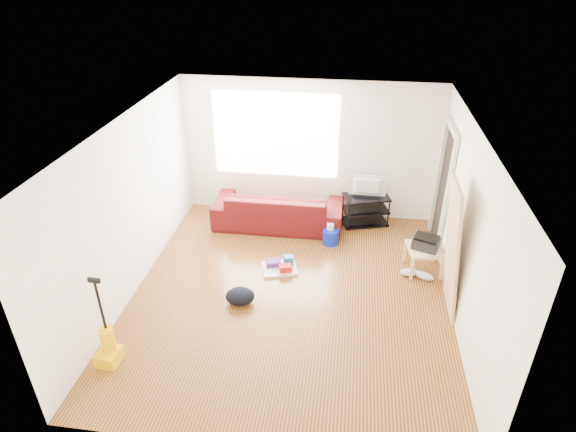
# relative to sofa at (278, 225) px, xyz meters

# --- Properties ---
(room) EXTENTS (4.51, 5.01, 2.51)m
(room) POSITION_rel_sofa_xyz_m (0.55, -1.80, 1.25)
(room) COLOR #4A260B
(room) RESTS_ON ground
(sofa) EXTENTS (2.27, 0.89, 0.66)m
(sofa) POSITION_rel_sofa_xyz_m (0.00, 0.00, 0.00)
(sofa) COLOR #3E0904
(sofa) RESTS_ON ground
(tv_stand) EXTENTS (0.89, 0.66, 0.55)m
(tv_stand) POSITION_rel_sofa_xyz_m (1.54, 0.27, 0.28)
(tv_stand) COLOR black
(tv_stand) RESTS_ON ground
(tv) EXTENTS (0.65, 0.09, 0.38)m
(tv) POSITION_rel_sofa_xyz_m (1.54, 0.27, 0.73)
(tv) COLOR black
(tv) RESTS_ON tv_stand
(side_table) EXTENTS (0.57, 0.57, 0.41)m
(side_table) POSITION_rel_sofa_xyz_m (2.43, -1.06, 0.35)
(side_table) COLOR tan
(side_table) RESTS_ON ground
(printer) EXTENTS (0.45, 0.40, 0.20)m
(printer) POSITION_rel_sofa_xyz_m (2.43, -1.06, 0.51)
(printer) COLOR black
(printer) RESTS_ON side_table
(bucket) EXTENTS (0.27, 0.27, 0.26)m
(bucket) POSITION_rel_sofa_xyz_m (0.97, -0.50, 0.00)
(bucket) COLOR #0820B0
(bucket) RESTS_ON ground
(toilet_paper) EXTENTS (0.12, 0.12, 0.11)m
(toilet_paper) POSITION_rel_sofa_xyz_m (0.96, -0.47, 0.19)
(toilet_paper) COLOR white
(toilet_paper) RESTS_ON bucket
(cleaning_tray) EXTENTS (0.63, 0.56, 0.19)m
(cleaning_tray) POSITION_rel_sofa_xyz_m (0.25, -1.35, 0.06)
(cleaning_tray) COLOR white
(cleaning_tray) RESTS_ON ground
(backpack) EXTENTS (0.44, 0.37, 0.23)m
(backpack) POSITION_rel_sofa_xyz_m (-0.19, -2.22, 0.00)
(backpack) COLOR black
(backpack) RESTS_ON ground
(sneakers) EXTENTS (0.53, 0.27, 0.12)m
(sneakers) POSITION_rel_sofa_xyz_m (2.33, -1.27, 0.06)
(sneakers) COLOR silver
(sneakers) RESTS_ON ground
(vacuum) EXTENTS (0.27, 0.30, 1.20)m
(vacuum) POSITION_rel_sofa_xyz_m (-1.52, -3.49, 0.22)
(vacuum) COLOR #FFB100
(vacuum) RESTS_ON ground
(door_panel) EXTENTS (0.24, 0.77, 1.93)m
(door_panel) POSITION_rel_sofa_xyz_m (2.61, -1.92, 0.00)
(door_panel) COLOR tan
(door_panel) RESTS_ON ground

